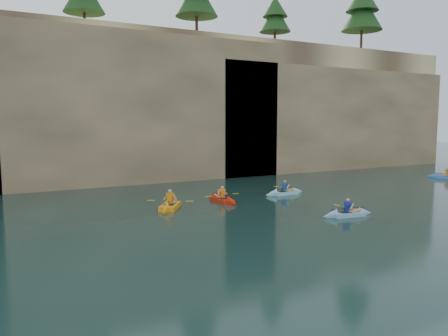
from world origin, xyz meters
name	(u,v)px	position (x,y,z in m)	size (l,w,h in m)	color
ground	(308,290)	(0.00, 0.00, 0.00)	(160.00, 160.00, 0.00)	black
cliff	(86,105)	(0.00, 30.00, 6.00)	(70.00, 16.00, 12.00)	tan
cliff_slab_center	(134,106)	(2.00, 22.60, 5.70)	(24.00, 2.40, 11.40)	tan
cliff_slab_east	(339,118)	(22.00, 22.60, 4.92)	(26.00, 2.40, 9.84)	tan
sea_cave_center	(51,166)	(-4.00, 21.95, 1.60)	(3.50, 1.00, 3.20)	black
sea_cave_east	(233,150)	(10.00, 21.95, 2.25)	(5.00, 1.00, 4.50)	black
kayaker_orange	(170,206)	(0.75, 12.33, 0.16)	(2.55, 3.22, 1.29)	orange
kayaker_ltblue_near	(348,213)	(7.72, 6.46, 0.14)	(2.89, 2.21, 1.11)	#85B1DE
kayaker_red_far	(222,199)	(4.13, 12.78, 0.14)	(2.24, 3.09, 1.12)	red
kayaker_ltblue_mid	(285,192)	(8.72, 13.00, 0.14)	(3.01, 2.26, 1.13)	#8BD1E9
kayaker_blue_east	(448,177)	(24.75, 12.90, 0.14)	(2.11, 3.20, 1.12)	#427BE2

